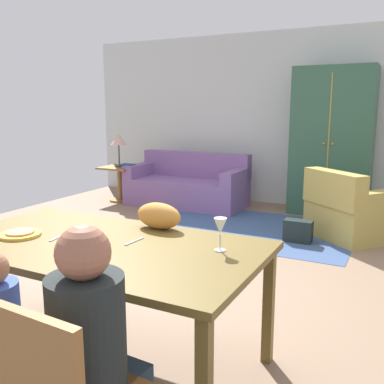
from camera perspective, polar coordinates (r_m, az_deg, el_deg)
The scene contains 22 objects.
ground_plane at distance 4.22m, azimuth 2.98°, elevation -10.37°, with size 7.44×6.29×0.02m, color #876C54.
back_wall at distance 6.97m, azimuth 14.04°, elevation 9.26°, with size 7.44×0.10×2.70m, color silver.
dining_table at distance 2.61m, azimuth -11.98°, elevation -7.89°, with size 1.90×1.02×0.76m.
plate_near_man at distance 2.86m, azimuth -21.79°, elevation -5.24°, with size 0.25×0.25×0.02m, color yellow.
pizza_near_man at distance 2.85m, azimuth -21.81°, elevation -4.95°, with size 0.17×0.17×0.01m, color #E1944F.
plate_near_child at distance 2.46m, azimuth -14.71°, elevation -7.41°, with size 0.25×0.25×0.02m, color yellow.
pizza_near_child at distance 2.45m, azimuth -14.72°, elevation -7.07°, with size 0.17×0.17×0.01m, color gold.
wine_glass at distance 2.35m, azimuth 3.77°, elevation -4.71°, with size 0.07×0.07×0.19m.
fork at distance 2.74m, azimuth -17.37°, elevation -5.78°, with size 0.02×0.15×0.01m, color silver.
knife at distance 2.56m, azimuth -7.64°, elevation -6.48°, with size 0.01×0.17×0.01m, color silver.
person_child at distance 2.27m, azimuth -23.54°, elevation -18.96°, with size 0.22×0.29×0.92m.
person_woman at distance 1.90m, azimuth -12.66°, elevation -21.72°, with size 0.30×0.41×1.11m.
cat at distance 2.80m, azimuth -4.42°, elevation -3.15°, with size 0.32×0.16×0.17m, color #D28A3C.
area_rug at distance 5.65m, azimuth 7.66°, elevation -4.72°, with size 2.60×1.80×0.01m, color #3C5583.
couch at distance 6.88m, azimuth -0.58°, elevation 0.78°, with size 1.87×0.86×0.82m.
armchair at distance 5.46m, azimuth 20.34°, elevation -2.46°, with size 1.20×1.20×0.82m.
armoire at distance 6.50m, azimuth 18.02°, elevation 6.28°, with size 1.10×0.59×2.10m.
side_table at distance 7.25m, azimuth -9.53°, elevation 1.75°, with size 0.56×0.56×0.58m.
table_lamp at distance 7.17m, azimuth -9.69°, elevation 6.73°, with size 0.26×0.26×0.54m.
book_lower at distance 7.13m, azimuth -8.32°, elevation 3.40°, with size 0.22×0.16×0.03m, color maroon.
book_upper at distance 7.10m, azimuth -8.53°, elevation 3.59°, with size 0.22×0.16×0.03m, color #244F79.
handbag at distance 5.15m, azimuth 13.85°, elevation -5.04°, with size 0.32×0.16×0.26m, color black.
Camera 1 is at (1.59, -3.04, 1.53)m, focal length 40.30 mm.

